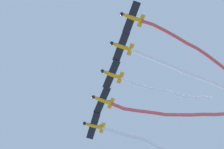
# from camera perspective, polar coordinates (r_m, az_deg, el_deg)

# --- Properties ---
(airplane_lead) EXTENTS (5.65, 7.41, 1.83)m
(airplane_lead) POSITION_cam_1_polar(r_m,az_deg,el_deg) (89.38, -2.91, -7.97)
(airplane_lead) COLOR orange
(smoke_trail_lead) EXTENTS (21.62, 9.87, 1.92)m
(smoke_trail_lead) POSITION_cam_1_polar(r_m,az_deg,el_deg) (92.38, 5.33, -10.55)
(smoke_trail_lead) COLOR white
(airplane_left_wing) EXTENTS (5.66, 7.35, 1.83)m
(airplane_left_wing) POSITION_cam_1_polar(r_m,az_deg,el_deg) (86.63, -1.52, -4.03)
(airplane_left_wing) COLOR orange
(smoke_trail_left_wing) EXTENTS (28.98, 3.57, 1.67)m
(smoke_trail_left_wing) POSITION_cam_1_polar(r_m,az_deg,el_deg) (89.46, 9.09, -5.88)
(smoke_trail_left_wing) COLOR #DB4C4C
(airplane_right_wing) EXTENTS (5.66, 7.36, 1.83)m
(airplane_right_wing) POSITION_cam_1_polar(r_m,az_deg,el_deg) (83.81, -0.08, 0.00)
(airplane_right_wing) COLOR orange
(smoke_trail_right_wing) EXTENTS (21.63, 4.99, 1.68)m
(smoke_trail_right_wing) POSITION_cam_1_polar(r_m,az_deg,el_deg) (86.01, 8.48, -2.55)
(smoke_trail_right_wing) COLOR white
(airplane_slot) EXTENTS (5.66, 7.39, 1.83)m
(airplane_slot) POSITION_cam_1_polar(r_m,az_deg,el_deg) (82.06, 1.45, 4.40)
(airplane_slot) COLOR orange
(smoke_trail_slot) EXTENTS (24.75, 9.77, 1.83)m
(smoke_trail_slot) POSITION_cam_1_polar(r_m,az_deg,el_deg) (84.90, 11.14, 0.54)
(smoke_trail_slot) COLOR white
(airplane_trail) EXTENTS (5.66, 7.39, 1.83)m
(airplane_trail) POSITION_cam_1_polar(r_m,az_deg,el_deg) (80.29, 3.07, 8.87)
(airplane_trail) COLOR orange
(smoke_trail_trail) EXTENTS (24.03, 14.12, 2.80)m
(smoke_trail_trail) POSITION_cam_1_polar(r_m,az_deg,el_deg) (83.13, 12.93, 3.69)
(smoke_trail_trail) COLOR #DB4C4C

